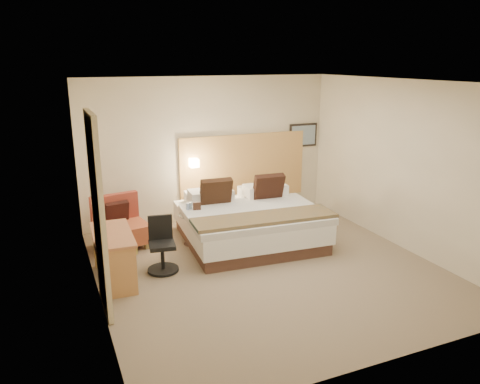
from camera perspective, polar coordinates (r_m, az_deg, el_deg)
name	(u,v)px	position (r m, az deg, el deg)	size (l,w,h in m)	color
floor	(267,268)	(7.07, 3.27, -9.25)	(4.80, 5.00, 0.02)	#7B6952
ceiling	(270,81)	(6.40, 3.67, 13.36)	(4.80, 5.00, 0.02)	white
wall_back	(209,149)	(8.87, -3.80, 5.21)	(4.80, 0.02, 2.70)	beige
wall_front	(388,241)	(4.61, 17.55, -5.74)	(4.80, 0.02, 2.70)	beige
wall_left	(91,199)	(5.97, -17.75, -0.83)	(0.02, 5.00, 2.70)	beige
wall_right	(403,165)	(7.95, 19.23, 3.11)	(0.02, 5.00, 2.70)	beige
headboard_panel	(244,167)	(9.16, 0.47, 3.04)	(2.60, 0.04, 1.30)	tan
art_frame	(303,135)	(9.66, 7.70, 6.89)	(0.62, 0.03, 0.47)	black
art_canvas	(304,135)	(9.64, 7.76, 6.87)	(0.54, 0.01, 0.39)	gray
lamp_arm	(193,162)	(8.72, -5.75, 3.63)	(0.02, 0.02, 0.12)	silver
lamp_shade	(194,163)	(8.66, -5.63, 3.56)	(0.15, 0.15, 0.15)	#FFEDC6
curtain	(98,215)	(5.77, -16.89, -2.67)	(0.06, 0.90, 2.42)	beige
bottle_a	(188,209)	(7.70, -6.40, -2.03)	(0.06, 0.06, 0.19)	#8EAADC
bottle_b	(190,208)	(7.73, -6.08, -1.94)	(0.06, 0.06, 0.19)	#7A9FBC
menu_folder	(197,208)	(7.67, -5.27, -2.00)	(0.13, 0.05, 0.21)	#392217
bed	(248,221)	(7.93, 1.01, -3.56)	(2.33, 2.28, 1.07)	#492E24
lounge_chair	(120,227)	(7.96, -14.40, -4.12)	(0.90, 0.82, 0.84)	#9B8149
side_table	(193,228)	(7.80, -5.74, -4.36)	(0.57, 0.57, 0.54)	silver
desk	(114,243)	(6.68, -15.06, -6.04)	(0.56, 1.15, 0.71)	#AC6743
desk_chair	(162,249)	(6.93, -9.49, -6.88)	(0.51, 0.51, 0.80)	black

